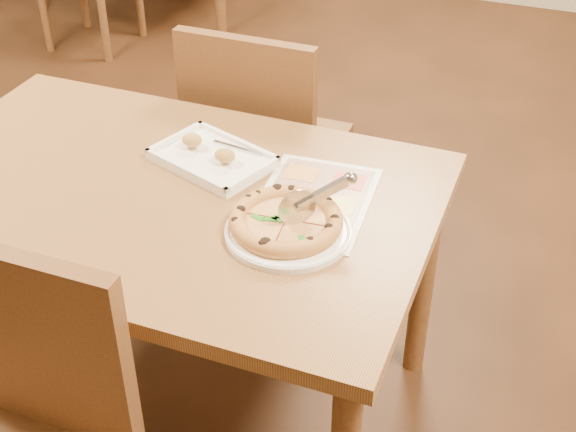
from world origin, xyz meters
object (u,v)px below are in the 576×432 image
(chair_near, at_px, (16,419))
(appetizer_tray, at_px, (212,158))
(dining_table, at_px, (163,219))
(pizza, at_px, (286,221))
(menu, at_px, (314,201))
(chair_far, at_px, (259,130))
(plate, at_px, (288,232))
(pizza_cutter, at_px, (315,198))

(chair_near, distance_m, appetizer_tray, 0.78)
(dining_table, relative_size, pizza, 5.16)
(menu, bearing_deg, dining_table, -166.58)
(chair_far, distance_m, appetizer_tray, 0.48)
(chair_far, xyz_separation_m, plate, (0.35, -0.66, 0.16))
(appetizer_tray, xyz_separation_m, menu, (0.29, -0.07, -0.01))
(plate, xyz_separation_m, menu, (0.01, 0.14, -0.00))
(dining_table, xyz_separation_m, menu, (0.36, 0.09, 0.09))
(menu, bearing_deg, pizza_cutter, -70.16)
(appetizer_tray, bearing_deg, menu, -13.63)
(chair_near, distance_m, menu, 0.79)
(menu, bearing_deg, pizza, -97.77)
(appetizer_tray, bearing_deg, pizza_cutter, -28.46)
(appetizer_tray, bearing_deg, pizza, -36.23)
(plate, relative_size, menu, 0.78)
(pizza, distance_m, menu, 0.13)
(chair_far, height_order, menu, chair_far)
(dining_table, height_order, plate, plate)
(pizza, bearing_deg, appetizer_tray, 143.77)
(chair_far, relative_size, menu, 1.31)
(pizza_cutter, xyz_separation_m, menu, (-0.04, 0.11, -0.09))
(pizza_cutter, height_order, appetizer_tray, pizza_cutter)
(chair_far, bearing_deg, chair_near, 90.00)
(menu, bearing_deg, appetizer_tray, 166.37)
(pizza_cutter, height_order, menu, pizza_cutter)
(plate, distance_m, pizza_cutter, 0.10)
(chair_far, bearing_deg, menu, 124.70)
(pizza, bearing_deg, pizza_cutter, 20.58)
(chair_far, height_order, pizza, chair_far)
(dining_table, bearing_deg, menu, 13.42)
(chair_far, relative_size, pizza_cutter, 3.54)
(plate, height_order, menu, plate)
(plate, distance_m, pizza, 0.02)
(chair_far, distance_m, plate, 0.76)
(dining_table, distance_m, plate, 0.36)
(pizza, distance_m, appetizer_tray, 0.34)
(pizza, bearing_deg, chair_far, 117.68)
(pizza, bearing_deg, plate, -48.98)
(chair_near, bearing_deg, pizza, 58.57)
(chair_near, relative_size, menu, 1.31)
(chair_near, xyz_separation_m, pizza_cutter, (0.40, 0.58, 0.24))
(pizza_cutter, distance_m, menu, 0.15)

